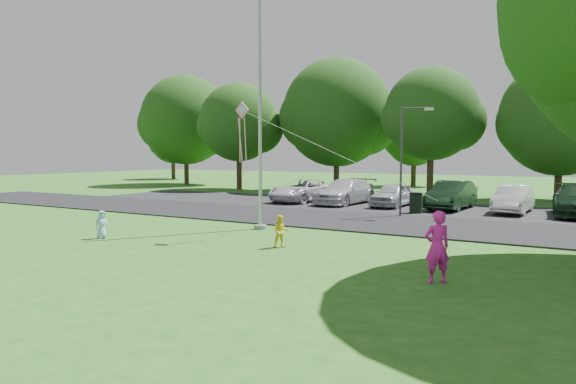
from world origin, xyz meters
The scene contains 13 objects.
ground centered at (0.00, 0.00, 0.00)m, with size 120.00×120.00×0.00m, color #256019.
park_road centered at (0.00, 9.00, 0.03)m, with size 60.00×6.00×0.06m, color black.
parking_strip centered at (0.00, 15.50, 0.03)m, with size 42.00×7.00×0.06m, color black.
flagpole centered at (-3.50, 5.00, 4.17)m, with size 0.50×0.50×10.00m.
street_lamp centered at (0.25, 11.56, 3.11)m, with size 1.44×0.43×5.18m.
trash_can centered at (0.36, 13.00, 0.53)m, with size 0.67×0.67×1.06m.
tree_row centered at (1.59, 24.23, 5.71)m, with size 64.35×11.94×10.88m.
horizon_trees centered at (4.06, 33.88, 4.30)m, with size 77.46×7.20×7.02m.
parked_cars centered at (-0.32, 15.45, 0.76)m, with size 17.11×5.36×1.48m.
woman centered at (4.63, 0.01, 0.84)m, with size 0.61×0.40×1.68m, color #EE1FA7.
child_yellow centered at (-0.74, 1.97, 0.52)m, with size 0.50×0.39×1.04m, color yellow.
child_blue centered at (-7.09, 0.33, 0.49)m, with size 0.48×0.31×0.98m, color #A6C1FF.
kite centered at (-2.58, 2.74, 3.96)m, with size 7.74×3.08×2.86m.
Camera 1 is at (7.53, -11.77, 2.98)m, focal length 32.00 mm.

